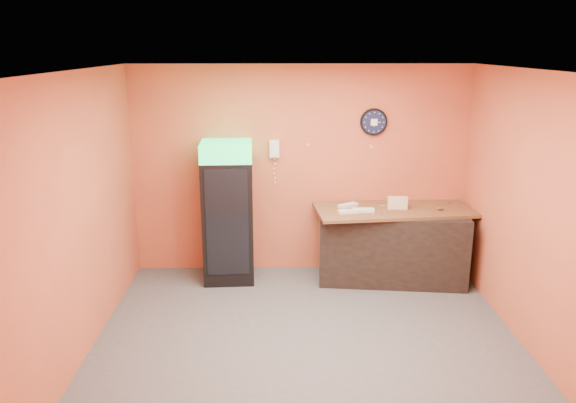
{
  "coord_description": "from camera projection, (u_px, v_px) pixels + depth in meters",
  "views": [
    {
      "loc": [
        -0.32,
        -5.39,
        3.02
      ],
      "look_at": [
        -0.19,
        0.6,
        1.35
      ],
      "focal_mm": 35.0,
      "sensor_mm": 36.0,
      "label": 1
    }
  ],
  "objects": [
    {
      "name": "kitchen_tool",
      "position": [
        392.0,
        204.0,
        7.36
      ],
      "size": [
        0.07,
        0.07,
        0.07
      ],
      "primitive_type": "cylinder",
      "color": "silver",
      "rests_on": "butcher_paper"
    },
    {
      "name": "wrapped_sandwich_left",
      "position": [
        348.0,
        211.0,
        7.1
      ],
      "size": [
        0.27,
        0.14,
        0.04
      ],
      "primitive_type": "cube",
      "rotation": [
        0.0,
        0.0,
        0.14
      ],
      "color": "silver",
      "rests_on": "butcher_paper"
    },
    {
      "name": "sub_roll_stack",
      "position": [
        398.0,
        203.0,
        7.26
      ],
      "size": [
        0.26,
        0.1,
        0.16
      ],
      "rotation": [
        0.0,
        0.0,
        -0.07
      ],
      "color": "beige",
      "rests_on": "butcher_paper"
    },
    {
      "name": "wall_phone",
      "position": [
        274.0,
        149.0,
        7.42
      ],
      "size": [
        0.13,
        0.11,
        0.23
      ],
      "color": "white",
      "rests_on": "back_wall"
    },
    {
      "name": "back_wall",
      "position": [
        300.0,
        170.0,
        7.56
      ],
      "size": [
        4.5,
        0.02,
        2.8
      ],
      "primitive_type": "cube",
      "color": "#D45F3C",
      "rests_on": "floor"
    },
    {
      "name": "left_wall",
      "position": [
        83.0,
        214.0,
        5.59
      ],
      "size": [
        0.02,
        4.0,
        2.8
      ],
      "primitive_type": "cube",
      "color": "#D45F3C",
      "rests_on": "floor"
    },
    {
      "name": "right_wall",
      "position": [
        530.0,
        212.0,
        5.68
      ],
      "size": [
        0.02,
        4.0,
        2.8
      ],
      "primitive_type": "cube",
      "color": "#D45F3C",
      "rests_on": "floor"
    },
    {
      "name": "wrapped_sandwich_right",
      "position": [
        348.0,
        205.0,
        7.37
      ],
      "size": [
        0.28,
        0.24,
        0.04
      ],
      "primitive_type": "cube",
      "rotation": [
        0.0,
        0.0,
        0.58
      ],
      "color": "silver",
      "rests_on": "butcher_paper"
    },
    {
      "name": "beverage_cooler",
      "position": [
        228.0,
        214.0,
        7.3
      ],
      "size": [
        0.68,
        0.69,
        1.85
      ],
      "rotation": [
        0.0,
        0.0,
        0.05
      ],
      "color": "black",
      "rests_on": "floor"
    },
    {
      "name": "prep_counter",
      "position": [
        392.0,
        245.0,
        7.43
      ],
      "size": [
        1.96,
        1.05,
        0.94
      ],
      "primitive_type": "cube",
      "rotation": [
        0.0,
        0.0,
        -0.12
      ],
      "color": "black",
      "rests_on": "floor"
    },
    {
      "name": "floor",
      "position": [
        307.0,
        338.0,
        6.01
      ],
      "size": [
        4.5,
        4.5,
        0.0
      ],
      "primitive_type": "plane",
      "color": "#47474C",
      "rests_on": "ground"
    },
    {
      "name": "wrapped_sandwich_mid",
      "position": [
        363.0,
        210.0,
        7.15
      ],
      "size": [
        0.28,
        0.12,
        0.04
      ],
      "primitive_type": "cube",
      "rotation": [
        0.0,
        0.0,
        -0.04
      ],
      "color": "silver",
      "rests_on": "butcher_paper"
    },
    {
      "name": "butcher_paper",
      "position": [
        394.0,
        210.0,
        7.3
      ],
      "size": [
        2.09,
        1.06,
        0.04
      ],
      "primitive_type": "cube",
      "rotation": [
        0.0,
        0.0,
        0.1
      ],
      "color": "brown",
      "rests_on": "prep_counter"
    },
    {
      "name": "wall_clock",
      "position": [
        374.0,
        122.0,
        7.38
      ],
      "size": [
        0.36,
        0.06,
        0.36
      ],
      "color": "black",
      "rests_on": "back_wall"
    },
    {
      "name": "ceiling",
      "position": [
        310.0,
        70.0,
        5.26
      ],
      "size": [
        4.5,
        4.0,
        0.02
      ],
      "primitive_type": "cube",
      "color": "white",
      "rests_on": "back_wall"
    }
  ]
}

